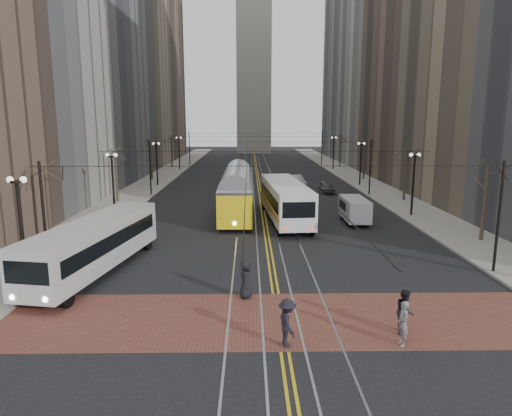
{
  "coord_description": "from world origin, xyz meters",
  "views": [
    {
      "loc": [
        -1.37,
        -23.2,
        8.83
      ],
      "look_at": [
        -0.9,
        6.83,
        3.0
      ],
      "focal_mm": 32.0,
      "sensor_mm": 36.0,
      "label": 1
    }
  ],
  "objects_px": {
    "streetcar": "(237,196)",
    "cargo_van": "(354,211)",
    "pedestrian_a": "(246,279)",
    "pedestrian_c": "(405,311)",
    "pedestrian_d": "(287,323)",
    "sedan_silver": "(296,182)",
    "sedan_grey": "(326,187)",
    "pedestrian_b": "(403,323)",
    "transit_bus": "(95,247)",
    "rear_bus": "(285,202)",
    "clock_tower": "(254,13)"
  },
  "relations": [
    {
      "from": "sedan_silver",
      "to": "clock_tower",
      "type": "bearing_deg",
      "value": 85.47
    },
    {
      "from": "cargo_van",
      "to": "pedestrian_b",
      "type": "relative_size",
      "value": 2.67
    },
    {
      "from": "transit_bus",
      "to": "rear_bus",
      "type": "distance_m",
      "value": 18.24
    },
    {
      "from": "cargo_van",
      "to": "clock_tower",
      "type": "bearing_deg",
      "value": 95.2
    },
    {
      "from": "clock_tower",
      "to": "pedestrian_d",
      "type": "bearing_deg",
      "value": -89.93
    },
    {
      "from": "transit_bus",
      "to": "pedestrian_a",
      "type": "bearing_deg",
      "value": -14.87
    },
    {
      "from": "rear_bus",
      "to": "pedestrian_d",
      "type": "bearing_deg",
      "value": -98.62
    },
    {
      "from": "streetcar",
      "to": "pedestrian_d",
      "type": "height_order",
      "value": "streetcar"
    },
    {
      "from": "transit_bus",
      "to": "sedan_silver",
      "type": "xyz_separation_m",
      "value": [
        15.16,
        33.81,
        -0.73
      ]
    },
    {
      "from": "streetcar",
      "to": "cargo_van",
      "type": "xyz_separation_m",
      "value": [
        10.29,
        -3.54,
        -0.7
      ]
    },
    {
      "from": "pedestrian_b",
      "to": "pedestrian_c",
      "type": "xyz_separation_m",
      "value": [
        0.46,
        1.12,
        0.03
      ]
    },
    {
      "from": "cargo_van",
      "to": "pedestrian_a",
      "type": "xyz_separation_m",
      "value": [
        -9.33,
        -16.92,
        -0.08
      ]
    },
    {
      "from": "clock_tower",
      "to": "streetcar",
      "type": "xyz_separation_m",
      "value": [
        -2.5,
        -83.04,
        -34.18
      ]
    },
    {
      "from": "streetcar",
      "to": "pedestrian_a",
      "type": "xyz_separation_m",
      "value": [
        0.96,
        -20.46,
        -0.78
      ]
    },
    {
      "from": "streetcar",
      "to": "sedan_silver",
      "type": "xyz_separation_m",
      "value": [
        7.33,
        17.4,
        -0.96
      ]
    },
    {
      "from": "sedan_grey",
      "to": "pedestrian_d",
      "type": "distance_m",
      "value": 39.47
    },
    {
      "from": "pedestrian_c",
      "to": "pedestrian_d",
      "type": "xyz_separation_m",
      "value": [
        -5.04,
        -1.12,
        0.03
      ]
    },
    {
      "from": "pedestrian_d",
      "to": "sedan_silver",
      "type": "bearing_deg",
      "value": -20.09
    },
    {
      "from": "transit_bus",
      "to": "pedestrian_b",
      "type": "bearing_deg",
      "value": -21.17
    },
    {
      "from": "clock_tower",
      "to": "pedestrian_c",
      "type": "distance_m",
      "value": 113.06
    },
    {
      "from": "streetcar",
      "to": "pedestrian_b",
      "type": "distance_m",
      "value": 26.47
    },
    {
      "from": "streetcar",
      "to": "sedan_silver",
      "type": "relative_size",
      "value": 3.05
    },
    {
      "from": "sedan_silver",
      "to": "pedestrian_d",
      "type": "distance_m",
      "value": 43.11
    },
    {
      "from": "rear_bus",
      "to": "clock_tower",
      "type": "bearing_deg",
      "value": 86.79
    },
    {
      "from": "pedestrian_a",
      "to": "pedestrian_b",
      "type": "relative_size",
      "value": 1.08
    },
    {
      "from": "rear_bus",
      "to": "sedan_silver",
      "type": "distance_m",
      "value": 20.43
    },
    {
      "from": "rear_bus",
      "to": "pedestrian_b",
      "type": "distance_m",
      "value": 22.88
    },
    {
      "from": "transit_bus",
      "to": "streetcar",
      "type": "xyz_separation_m",
      "value": [
        7.82,
        16.41,
        0.23
      ]
    },
    {
      "from": "clock_tower",
      "to": "pedestrian_b",
      "type": "distance_m",
      "value": 114.11
    },
    {
      "from": "cargo_van",
      "to": "sedan_grey",
      "type": "relative_size",
      "value": 1.2
    },
    {
      "from": "rear_bus",
      "to": "pedestrian_b",
      "type": "relative_size",
      "value": 7.25
    },
    {
      "from": "streetcar",
      "to": "sedan_silver",
      "type": "height_order",
      "value": "streetcar"
    },
    {
      "from": "pedestrian_b",
      "to": "pedestrian_a",
      "type": "bearing_deg",
      "value": -132.03
    },
    {
      "from": "clock_tower",
      "to": "streetcar",
      "type": "height_order",
      "value": "clock_tower"
    },
    {
      "from": "rear_bus",
      "to": "pedestrian_b",
      "type": "xyz_separation_m",
      "value": [
        2.91,
        -22.68,
        -0.8
      ]
    },
    {
      "from": "cargo_van",
      "to": "pedestrian_c",
      "type": "relative_size",
      "value": 2.59
    },
    {
      "from": "sedan_grey",
      "to": "pedestrian_c",
      "type": "bearing_deg",
      "value": -94.44
    },
    {
      "from": "sedan_grey",
      "to": "clock_tower",
      "type": "bearing_deg",
      "value": 96.8
    },
    {
      "from": "transit_bus",
      "to": "pedestrian_a",
      "type": "xyz_separation_m",
      "value": [
        8.78,
        -4.05,
        -0.55
      ]
    },
    {
      "from": "clock_tower",
      "to": "cargo_van",
      "type": "distance_m",
      "value": 93.66
    },
    {
      "from": "cargo_van",
      "to": "sedan_silver",
      "type": "distance_m",
      "value": 21.14
    },
    {
      "from": "cargo_van",
      "to": "pedestrian_c",
      "type": "xyz_separation_m",
      "value": [
        -2.62,
        -20.81,
        -0.12
      ]
    },
    {
      "from": "pedestrian_d",
      "to": "cargo_van",
      "type": "bearing_deg",
      "value": -33.09
    },
    {
      "from": "sedan_silver",
      "to": "pedestrian_a",
      "type": "height_order",
      "value": "pedestrian_a"
    },
    {
      "from": "cargo_van",
      "to": "sedan_grey",
      "type": "distance_m",
      "value": 16.73
    },
    {
      "from": "pedestrian_c",
      "to": "pedestrian_d",
      "type": "height_order",
      "value": "pedestrian_d"
    },
    {
      "from": "sedan_grey",
      "to": "pedestrian_a",
      "type": "xyz_separation_m",
      "value": [
        -9.7,
        -33.64,
        0.31
      ]
    },
    {
      "from": "sedan_grey",
      "to": "pedestrian_a",
      "type": "relative_size",
      "value": 2.06
    },
    {
      "from": "streetcar",
      "to": "sedan_grey",
      "type": "height_order",
      "value": "streetcar"
    },
    {
      "from": "pedestrian_a",
      "to": "pedestrian_d",
      "type": "relative_size",
      "value": 1.01
    }
  ]
}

